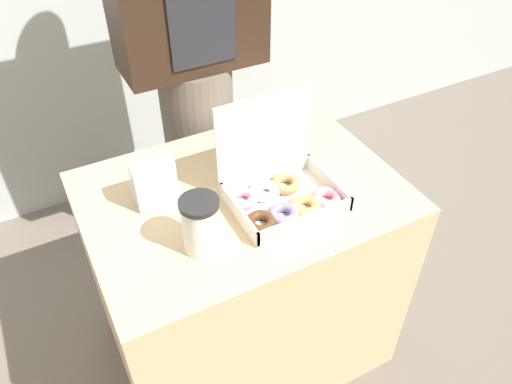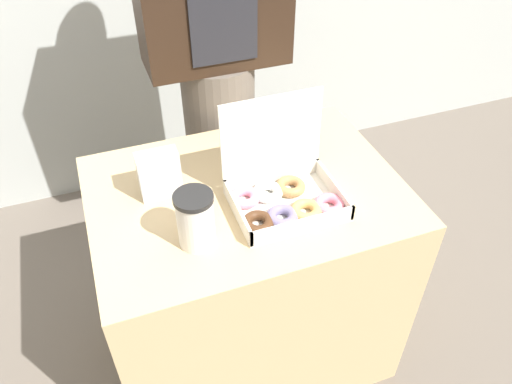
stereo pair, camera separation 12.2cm
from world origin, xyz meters
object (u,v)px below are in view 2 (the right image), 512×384
at_px(coffee_cup, 195,219).
at_px(person_customer, 216,62).
at_px(napkin_holder, 159,174).
at_px(donut_box, 282,192).

xyz_separation_m(coffee_cup, person_customer, (0.24, 0.61, 0.07)).
relative_size(napkin_holder, person_customer, 0.08).
xyz_separation_m(coffee_cup, napkin_holder, (-0.04, 0.20, -0.01)).
xyz_separation_m(donut_box, coffee_cup, (-0.24, -0.06, 0.03)).
distance_m(donut_box, coffee_cup, 0.25).
relative_size(donut_box, coffee_cup, 1.97).
bearing_deg(donut_box, person_customer, 90.43).
relative_size(coffee_cup, napkin_holder, 1.13).
bearing_deg(person_customer, donut_box, -89.57).
bearing_deg(coffee_cup, napkin_holder, 101.91).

